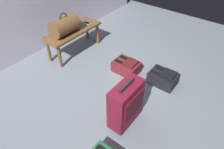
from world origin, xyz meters
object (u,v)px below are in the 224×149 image
Objects in this scene: backpack_dark at (163,78)px; backpack_maroon at (127,67)px; bench at (73,33)px; duffel_bag_brown at (65,26)px; cell_phone at (87,23)px; suitcase_upright_burgundy at (126,104)px.

backpack_maroon is (-0.10, 0.56, 0.00)m from backpack_dark.
bench is 2.63× the size of backpack_dark.
duffel_bag_brown is 3.06× the size of cell_phone.
cell_phone is 0.23× the size of suitcase_upright_burgundy.
suitcase_upright_burgundy is at bearing 177.31° from backpack_dark.
duffel_bag_brown reaches higher than suitcase_upright_burgundy.
backpack_maroon is (0.24, -1.01, -0.45)m from duffel_bag_brown.
cell_phone is 1.07m from backpack_maroon.
duffel_bag_brown is 0.48m from cell_phone.
suitcase_upright_burgundy reaches higher than backpack_maroon.
cell_phone is (0.31, -0.01, 0.07)m from bench.
duffel_bag_brown is 1.16× the size of backpack_maroon.
duffel_bag_brown reaches higher than bench.
suitcase_upright_burgundy is 0.91m from backpack_dark.
duffel_bag_brown is at bearing 102.27° from backpack_dark.
bench is 1.04m from backpack_maroon.
backpack_dark is 1.00× the size of backpack_maroon.
duffel_bag_brown reaches higher than backpack_dark.
cell_phone is 1.59m from backpack_dark.
backpack_maroon is at bearing 100.49° from backpack_dark.
suitcase_upright_burgundy is 0.96m from backpack_maroon.
suitcase_upright_burgundy is (-0.69, -1.52, -0.03)m from bench.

